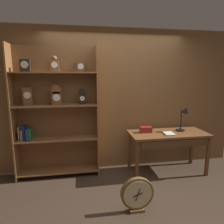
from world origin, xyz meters
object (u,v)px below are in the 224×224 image
at_px(bookshelf, 55,111).
at_px(workbench, 168,138).
at_px(desk_lamp, 184,115).
at_px(round_clock_large, 137,194).
at_px(toolbox_small, 146,130).
at_px(open_repair_manual, 169,134).

xyz_separation_m(bookshelf, workbench, (1.97, -0.27, -0.49)).
bearing_deg(desk_lamp, round_clock_large, -139.19).
bearing_deg(toolbox_small, desk_lamp, -2.82).
distance_m(desk_lamp, open_repair_manual, 0.48).
bearing_deg(toolbox_small, round_clock_large, -113.82).
height_order(bookshelf, open_repair_manual, bookshelf).
relative_size(desk_lamp, open_repair_manual, 2.12).
bearing_deg(round_clock_large, desk_lamp, 40.81).
bearing_deg(bookshelf, desk_lamp, -4.97).
distance_m(desk_lamp, round_clock_large, 1.75).
distance_m(workbench, round_clock_large, 1.35).
height_order(toolbox_small, round_clock_large, toolbox_small).
bearing_deg(desk_lamp, bookshelf, 175.03).
height_order(desk_lamp, round_clock_large, desk_lamp).
xyz_separation_m(bookshelf, round_clock_large, (1.11, -1.21, -0.92)).
xyz_separation_m(toolbox_small, open_repair_manual, (0.36, -0.19, -0.04)).
distance_m(toolbox_small, round_clock_large, 1.28).
bearing_deg(workbench, round_clock_large, -132.09).
relative_size(bookshelf, toolbox_small, 11.14).
height_order(workbench, round_clock_large, workbench).
bearing_deg(open_repair_manual, workbench, 72.50).
bearing_deg(toolbox_small, bookshelf, 174.07).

